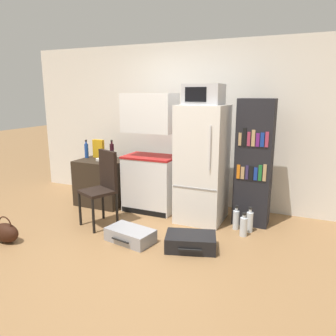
# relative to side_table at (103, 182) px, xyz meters

# --- Properties ---
(ground_plane) EXTENTS (24.00, 24.00, 0.00)m
(ground_plane) POSITION_rel_side_table_xyz_m (1.26, -1.29, -0.37)
(ground_plane) COLOR olive
(wall_back) EXTENTS (6.40, 0.10, 2.57)m
(wall_back) POSITION_rel_side_table_xyz_m (1.46, 0.71, 0.92)
(wall_back) COLOR white
(wall_back) RESTS_ON ground_plane
(side_table) EXTENTS (0.76, 0.61, 0.74)m
(side_table) POSITION_rel_side_table_xyz_m (0.00, 0.00, 0.00)
(side_table) COLOR #2D2319
(side_table) RESTS_ON ground_plane
(kitchen_hutch) EXTENTS (0.79, 0.52, 1.79)m
(kitchen_hutch) POSITION_rel_side_table_xyz_m (0.86, 0.05, 0.45)
(kitchen_hutch) COLOR white
(kitchen_hutch) RESTS_ON ground_plane
(refrigerator) EXTENTS (0.64, 0.68, 1.64)m
(refrigerator) POSITION_rel_side_table_xyz_m (1.71, -0.02, 0.45)
(refrigerator) COLOR white
(refrigerator) RESTS_ON ground_plane
(microwave) EXTENTS (0.50, 0.42, 0.27)m
(microwave) POSITION_rel_side_table_xyz_m (1.71, -0.02, 1.41)
(microwave) COLOR #B7B7BC
(microwave) RESTS_ON refrigerator
(bookshelf) EXTENTS (0.47, 0.35, 1.73)m
(bookshelf) POSITION_rel_side_table_xyz_m (2.39, 0.14, 0.50)
(bookshelf) COLOR black
(bookshelf) RESTS_ON ground_plane
(bottle_milk_white) EXTENTS (0.06, 0.06, 0.14)m
(bottle_milk_white) POSITION_rel_side_table_xyz_m (0.16, 0.08, 0.43)
(bottle_milk_white) COLOR white
(bottle_milk_white) RESTS_ON side_table
(bottle_blue_soda) EXTENTS (0.06, 0.06, 0.30)m
(bottle_blue_soda) POSITION_rel_side_table_xyz_m (-0.33, 0.05, 0.49)
(bottle_blue_soda) COLOR #1E47A3
(bottle_blue_soda) RESTS_ON side_table
(bottle_wine_dark) EXTENTS (0.07, 0.07, 0.30)m
(bottle_wine_dark) POSITION_rel_side_table_xyz_m (0.05, 0.23, 0.49)
(bottle_wine_dark) COLOR black
(bottle_wine_dark) RESTS_ON side_table
(bowl) EXTENTS (0.12, 0.12, 0.03)m
(bowl) POSITION_rel_side_table_xyz_m (0.00, -0.05, 0.38)
(bowl) COLOR silver
(bowl) RESTS_ON side_table
(cereal_box) EXTENTS (0.19, 0.07, 0.30)m
(cereal_box) POSITION_rel_side_table_xyz_m (-0.16, 0.15, 0.52)
(cereal_box) COLOR gold
(cereal_box) RESTS_ON side_table
(chair) EXTENTS (0.53, 0.53, 1.03)m
(chair) POSITION_rel_side_table_xyz_m (0.52, -0.72, 0.24)
(chair) COLOR black
(chair) RESTS_ON ground_plane
(suitcase_large_flat) EXTENTS (0.64, 0.44, 0.17)m
(suitcase_large_flat) POSITION_rel_side_table_xyz_m (1.14, -1.07, -0.29)
(suitcase_large_flat) COLOR #99999E
(suitcase_large_flat) RESTS_ON ground_plane
(suitcase_small_flat) EXTENTS (0.67, 0.52, 0.18)m
(suitcase_small_flat) POSITION_rel_side_table_xyz_m (1.89, -0.96, -0.28)
(suitcase_small_flat) COLOR black
(suitcase_small_flat) RESTS_ON ground_plane
(handbag) EXTENTS (0.36, 0.20, 0.33)m
(handbag) POSITION_rel_side_table_xyz_m (-0.25, -1.70, -0.24)
(handbag) COLOR #33190F
(handbag) RESTS_ON ground_plane
(water_bottle_front) EXTENTS (0.09, 0.09, 0.31)m
(water_bottle_front) POSITION_rel_side_table_xyz_m (2.38, -0.35, -0.24)
(water_bottle_front) COLOR silver
(water_bottle_front) RESTS_ON ground_plane
(water_bottle_middle) EXTENTS (0.09, 0.09, 0.34)m
(water_bottle_middle) POSITION_rel_side_table_xyz_m (2.43, -0.18, -0.22)
(water_bottle_middle) COLOR silver
(water_bottle_middle) RESTS_ON ground_plane
(water_bottle_back) EXTENTS (0.08, 0.08, 0.33)m
(water_bottle_back) POSITION_rel_side_table_xyz_m (2.25, -0.17, -0.23)
(water_bottle_back) COLOR silver
(water_bottle_back) RESTS_ON ground_plane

